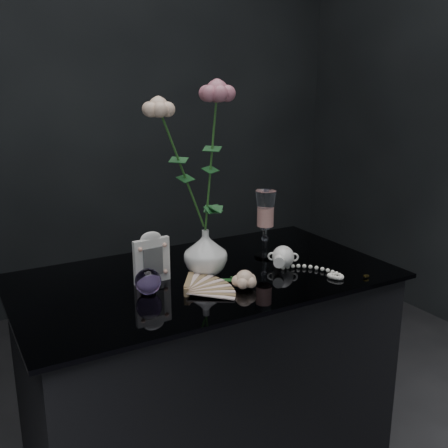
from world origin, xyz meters
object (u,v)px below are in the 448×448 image
vase (206,252)px  pearl_jar (283,256)px  wine_glass (265,224)px  paperweight (148,282)px  loose_rose (245,279)px  picture_frame (152,257)px

vase → pearl_jar: size_ratio=0.55×
wine_glass → paperweight: bearing=-166.6°
loose_rose → paperweight: bearing=152.2°
vase → picture_frame: picture_frame is taller
wine_glass → loose_rose: wine_glass is taller
wine_glass → paperweight: 0.44m
vase → paperweight: (-0.20, -0.06, -0.03)m
wine_glass → pearl_jar: size_ratio=0.89×
picture_frame → paperweight: picture_frame is taller
wine_glass → picture_frame: (-0.38, -0.03, -0.03)m
wine_glass → loose_rose: (-0.19, -0.19, -0.08)m
picture_frame → paperweight: bearing=-122.4°
vase → picture_frame: 0.16m
picture_frame → pearl_jar: size_ratio=0.61×
vase → picture_frame: bearing=175.1°
loose_rose → pearl_jar: 0.20m
vase → picture_frame: size_ratio=0.90×
loose_rose → vase: bearing=97.7°
wine_glass → loose_rose: size_ratio=1.42×
paperweight → loose_rose: size_ratio=0.46×
paperweight → vase: bearing=16.6°
vase → wine_glass: 0.24m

